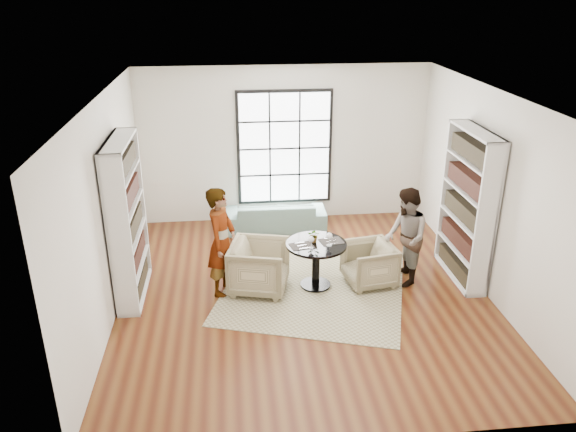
{
  "coord_description": "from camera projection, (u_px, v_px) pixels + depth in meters",
  "views": [
    {
      "loc": [
        -1.03,
        -7.36,
        4.41
      ],
      "look_at": [
        -0.21,
        0.4,
        1.12
      ],
      "focal_mm": 35.0,
      "sensor_mm": 36.0,
      "label": 1
    }
  ],
  "objects": [
    {
      "name": "placemat_left",
      "position": [
        302.0,
        246.0,
        8.39
      ],
      "size": [
        0.39,
        0.32,
        0.01
      ],
      "primitive_type": "cube",
      "rotation": [
        0.0,
        0.0,
        0.2
      ],
      "color": "black",
      "rests_on": "pedestal_table"
    },
    {
      "name": "room_shell",
      "position": [
        300.0,
        204.0,
        8.56
      ],
      "size": [
        6.0,
        6.01,
        6.0
      ],
      "color": "silver",
      "rests_on": "ground"
    },
    {
      "name": "rug",
      "position": [
        314.0,
        288.0,
        8.69
      ],
      "size": [
        3.37,
        3.37,
        0.01
      ],
      "primitive_type": "cube",
      "rotation": [
        0.0,
        0.0,
        -0.31
      ],
      "color": "tan",
      "rests_on": "ground"
    },
    {
      "name": "pedestal_table",
      "position": [
        316.0,
        255.0,
        8.55
      ],
      "size": [
        0.92,
        0.92,
        0.74
      ],
      "rotation": [
        0.0,
        0.0,
        0.2
      ],
      "color": "black",
      "rests_on": "ground"
    },
    {
      "name": "person_right",
      "position": [
        406.0,
        237.0,
        8.6
      ],
      "size": [
        0.6,
        0.76,
        1.55
      ],
      "primitive_type": "imported",
      "rotation": [
        0.0,
        0.0,
        -1.59
      ],
      "color": "gray",
      "rests_on": "ground"
    },
    {
      "name": "ground",
      "position": [
        304.0,
        293.0,
        8.55
      ],
      "size": [
        6.0,
        6.0,
        0.0
      ],
      "primitive_type": "plane",
      "color": "brown"
    },
    {
      "name": "sofa",
      "position": [
        276.0,
        215.0,
        10.67
      ],
      "size": [
        1.9,
        0.77,
        0.55
      ],
      "primitive_type": "imported",
      "rotation": [
        0.0,
        0.0,
        3.12
      ],
      "color": "gray",
      "rests_on": "ground"
    },
    {
      "name": "armchair_right",
      "position": [
        369.0,
        264.0,
        8.71
      ],
      "size": [
        0.85,
        0.83,
        0.67
      ],
      "primitive_type": "imported",
      "rotation": [
        0.0,
        0.0,
        -1.4
      ],
      "color": "tan",
      "rests_on": "ground"
    },
    {
      "name": "cutlery_right",
      "position": [
        331.0,
        241.0,
        8.53
      ],
      "size": [
        0.18,
        0.24,
        0.01
      ],
      "primitive_type": null,
      "rotation": [
        0.0,
        0.0,
        0.2
      ],
      "color": "#BCBDC1",
      "rests_on": "placemat_right"
    },
    {
      "name": "placemat_right",
      "position": [
        331.0,
        241.0,
        8.53
      ],
      "size": [
        0.39,
        0.32,
        0.01
      ],
      "primitive_type": "cube",
      "rotation": [
        0.0,
        0.0,
        0.2
      ],
      "color": "black",
      "rests_on": "pedestal_table"
    },
    {
      "name": "wine_glass_right",
      "position": [
        329.0,
        237.0,
        8.34
      ],
      "size": [
        0.1,
        0.1,
        0.21
      ],
      "color": "silver",
      "rests_on": "pedestal_table"
    },
    {
      "name": "flower_centerpiece",
      "position": [
        314.0,
        236.0,
        8.48
      ],
      "size": [
        0.23,
        0.22,
        0.21
      ],
      "primitive_type": "imported",
      "rotation": [
        0.0,
        0.0,
        -0.33
      ],
      "color": "gray",
      "rests_on": "pedestal_table"
    },
    {
      "name": "person_left",
      "position": [
        222.0,
        242.0,
        8.29
      ],
      "size": [
        0.59,
        0.71,
        1.68
      ],
      "primitive_type": "imported",
      "rotation": [
        0.0,
        0.0,
        1.23
      ],
      "color": "gray",
      "rests_on": "ground"
    },
    {
      "name": "cutlery_left",
      "position": [
        302.0,
        245.0,
        8.39
      ],
      "size": [
        0.18,
        0.24,
        0.01
      ],
      "primitive_type": null,
      "rotation": [
        0.0,
        0.0,
        0.2
      ],
      "color": "#BCBDC1",
      "rests_on": "placemat_left"
    },
    {
      "name": "wine_glass_left",
      "position": [
        311.0,
        240.0,
        8.27
      ],
      "size": [
        0.08,
        0.08,
        0.19
      ],
      "color": "silver",
      "rests_on": "pedestal_table"
    },
    {
      "name": "armchair_left",
      "position": [
        259.0,
        267.0,
        8.52
      ],
      "size": [
        1.03,
        1.01,
        0.78
      ],
      "primitive_type": "imported",
      "rotation": [
        0.0,
        0.0,
        1.33
      ],
      "color": "tan",
      "rests_on": "ground"
    }
  ]
}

